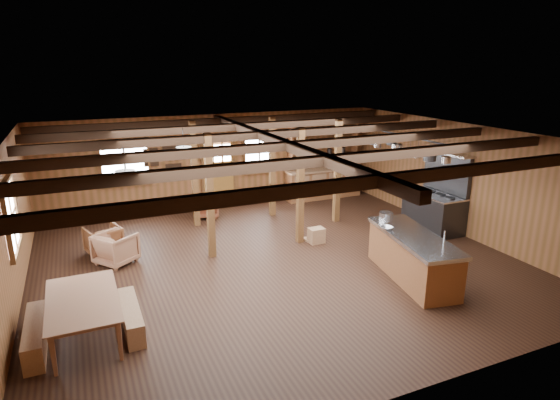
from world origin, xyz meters
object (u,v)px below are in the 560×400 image
dining_table (87,318)px  armchair_a (104,240)px  commercial_range (436,205)px  armchair_c (116,248)px  armchair_b (205,206)px  kitchen_island (413,256)px

dining_table → armchair_a: bearing=-8.2°
commercial_range → dining_table: 8.73m
armchair_a → armchair_c: (0.21, -0.66, 0.01)m
armchair_a → armchair_c: armchair_c is taller
commercial_range → armchair_b: 6.25m
dining_table → armchair_c: bearing=-14.1°
dining_table → armchair_b: dining_table is taller
armchair_b → armchair_a: bearing=43.4°
commercial_range → dining_table: commercial_range is taller
commercial_range → armchair_a: 8.26m
commercial_range → armchair_a: commercial_range is taller
kitchen_island → dining_table: bearing=-173.6°
commercial_range → armchair_a: size_ratio=2.83×
dining_table → armchair_c: armchair_c is taller
commercial_range → armchair_a: bearing=168.1°
kitchen_island → commercial_range: bearing=51.0°
kitchen_island → armchair_a: kitchen_island is taller
armchair_a → armchair_b: bearing=-166.0°
commercial_range → armchair_c: (-7.86, 1.04, -0.31)m
armchair_a → dining_table: bearing=65.4°
kitchen_island → dining_table: 6.11m
armchair_a → armchair_c: size_ratio=0.96×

